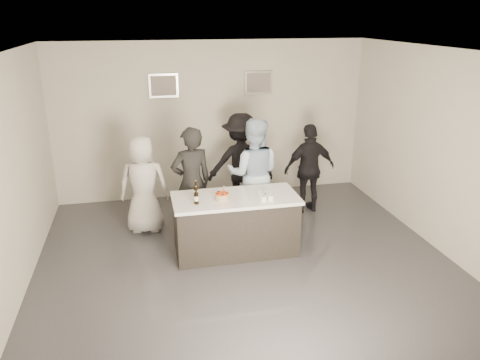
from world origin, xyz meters
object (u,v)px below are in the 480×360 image
(bar_counter, at_px, (235,224))
(person_guest_right, at_px, (309,169))
(person_main_blue, at_px, (253,174))
(person_guest_left, at_px, (144,184))
(person_main_black, at_px, (192,183))
(beer_bottle_b, at_px, (196,195))
(cake, at_px, (222,197))
(person_guest_back, at_px, (241,163))
(beer_bottle_a, at_px, (196,189))

(bar_counter, xyz_separation_m, person_guest_right, (1.63, 1.26, 0.37))
(person_main_blue, relative_size, person_guest_left, 1.14)
(person_main_blue, distance_m, person_guest_left, 1.81)
(person_main_black, bearing_deg, beer_bottle_b, 75.64)
(person_guest_left, bearing_deg, person_main_blue, -177.88)
(beer_bottle_b, distance_m, person_guest_left, 1.41)
(cake, relative_size, beer_bottle_b, 0.80)
(cake, bearing_deg, person_main_black, 114.37)
(cake, relative_size, person_guest_back, 0.11)
(beer_bottle_a, xyz_separation_m, person_guest_right, (2.20, 1.17, -0.21))
(person_main_black, relative_size, person_guest_back, 1.00)
(bar_counter, distance_m, person_main_black, 1.02)
(person_main_blue, xyz_separation_m, person_guest_back, (-0.05, 0.71, -0.03))
(beer_bottle_b, bearing_deg, cake, 13.80)
(cake, height_order, person_main_black, person_main_black)
(person_main_black, bearing_deg, person_guest_right, -178.32)
(cake, distance_m, person_main_black, 0.85)
(cake, height_order, person_guest_back, person_guest_back)
(person_guest_left, xyz_separation_m, person_guest_right, (2.94, 0.22, -0.00))
(cake, relative_size, person_main_black, 0.11)
(person_main_blue, bearing_deg, person_main_black, 23.51)
(person_main_blue, distance_m, person_guest_right, 1.22)
(cake, bearing_deg, beer_bottle_b, -166.20)
(beer_bottle_a, bearing_deg, person_main_blue, 36.02)
(beer_bottle_b, distance_m, person_main_black, 0.88)
(bar_counter, relative_size, person_guest_right, 1.14)
(bar_counter, distance_m, person_guest_left, 1.72)
(person_main_blue, bearing_deg, beer_bottle_b, 59.11)
(bar_counter, height_order, person_main_blue, person_main_blue)
(beer_bottle_a, relative_size, person_main_black, 0.14)
(beer_bottle_b, height_order, person_guest_right, person_guest_right)
(person_guest_left, bearing_deg, person_main_black, 164.59)
(beer_bottle_b, height_order, person_guest_left, person_guest_left)
(person_main_black, bearing_deg, person_guest_back, -151.92)
(bar_counter, bearing_deg, person_main_black, 128.31)
(cake, xyz_separation_m, person_guest_back, (0.64, 1.62, -0.03))
(bar_counter, bearing_deg, person_guest_right, 37.75)
(person_main_black, height_order, person_guest_left, person_main_black)
(person_guest_right, height_order, person_guest_back, person_guest_back)
(bar_counter, bearing_deg, person_guest_left, 141.59)
(person_main_blue, bearing_deg, person_guest_back, -69.49)
(beer_bottle_a, xyz_separation_m, person_guest_left, (-0.74, 0.96, -0.21))
(beer_bottle_b, bearing_deg, bar_counter, 14.63)
(person_guest_right, bearing_deg, beer_bottle_a, 23.83)
(person_main_black, xyz_separation_m, person_main_blue, (1.05, 0.14, 0.03))
(beer_bottle_b, distance_m, person_main_blue, 1.48)
(beer_bottle_a, distance_m, beer_bottle_b, 0.24)
(cake, height_order, person_guest_left, person_guest_left)
(beer_bottle_a, distance_m, person_guest_left, 1.23)
(bar_counter, relative_size, person_main_blue, 0.99)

